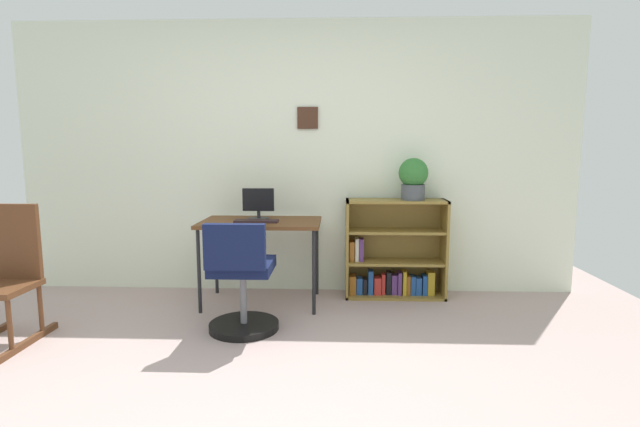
% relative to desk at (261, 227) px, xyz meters
% --- Properties ---
extents(ground_plane, '(6.24, 6.24, 0.00)m').
position_rel_desk_xyz_m(ground_plane, '(0.26, -1.68, -0.67)').
color(ground_plane, '#AE9591').
extents(wall_back, '(5.20, 0.12, 2.50)m').
position_rel_desk_xyz_m(wall_back, '(0.26, 0.47, 0.58)').
color(wall_back, silver).
rests_on(wall_back, ground_plane).
extents(desk, '(1.02, 0.62, 0.73)m').
position_rel_desk_xyz_m(desk, '(0.00, 0.00, 0.00)').
color(desk, brown).
rests_on(desk, ground_plane).
extents(monitor, '(0.27, 0.18, 0.27)m').
position_rel_desk_xyz_m(monitor, '(-0.03, 0.08, 0.19)').
color(monitor, '#262628').
rests_on(monitor, desk).
extents(keyboard, '(0.37, 0.12, 0.02)m').
position_rel_desk_xyz_m(keyboard, '(-0.02, -0.08, 0.07)').
color(keyboard, '#2E1E21').
rests_on(keyboard, desk).
extents(office_chair, '(0.52, 0.55, 0.84)m').
position_rel_desk_xyz_m(office_chair, '(-0.04, -0.67, -0.31)').
color(office_chair, black).
rests_on(office_chair, ground_plane).
extents(rocking_chair, '(0.42, 0.64, 0.96)m').
position_rel_desk_xyz_m(rocking_chair, '(-1.65, -0.87, -0.19)').
color(rocking_chair, '#58321C').
rests_on(rocking_chair, ground_plane).
extents(bookshelf_low, '(0.90, 0.30, 0.89)m').
position_rel_desk_xyz_m(bookshelf_low, '(1.17, 0.27, -0.29)').
color(bookshelf_low, olive).
rests_on(bookshelf_low, ground_plane).
extents(potted_plant_on_shelf, '(0.26, 0.26, 0.37)m').
position_rel_desk_xyz_m(potted_plant_on_shelf, '(1.32, 0.22, 0.42)').
color(potted_plant_on_shelf, '#474C51').
rests_on(potted_plant_on_shelf, bookshelf_low).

